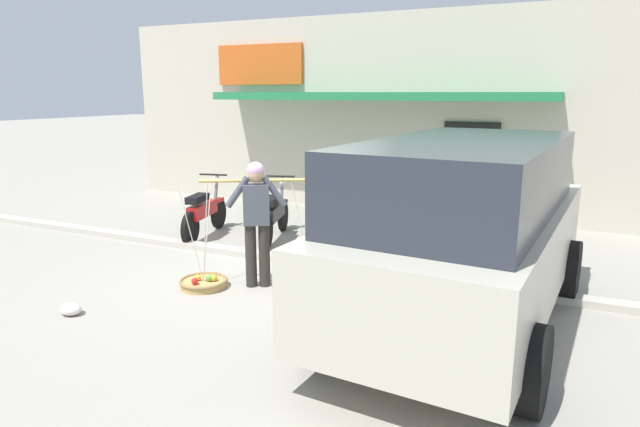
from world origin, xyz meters
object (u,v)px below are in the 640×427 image
Objects in this scene: motorcycle_nearest_shop at (204,212)px; motorcycle_third_in_row at (331,225)px; fruit_basket_right_side at (312,279)px; plastic_litter_bag at (70,309)px; fruit_basket_left_side at (204,282)px; fruit_vendor at (257,216)px; motorcycle_second_in_row at (275,215)px; parked_truck at (465,228)px.

motorcycle_nearest_shop and motorcycle_third_in_row have the same top height.
motorcycle_third_in_row is (-0.40, 1.54, 0.38)m from fruit_basket_right_side.
plastic_litter_bag is at bearing -134.83° from fruit_basket_right_side.
fruit_basket_left_side is at bearing -53.80° from motorcycle_nearest_shop.
fruit_vendor is 0.93× the size of motorcycle_third_in_row.
plastic_litter_bag is at bearing -129.92° from fruit_vendor.
motorcycle_nearest_shop is at bearing -178.43° from motorcycle_third_in_row.
motorcycle_nearest_shop is (-2.89, 1.48, 0.38)m from fruit_basket_right_side.
plastic_litter_bag is (-0.86, -1.42, -0.00)m from fruit_basket_left_side.
fruit_basket_left_side is 1.00× the size of fruit_basket_right_side.
motorcycle_third_in_row is (1.23, -0.30, 0.00)m from motorcycle_second_in_row.
motorcycle_nearest_shop is at bearing 152.97° from fruit_basket_right_side.
motorcycle_nearest_shop is 5.41m from parked_truck.
fruit_vendor is 2.74m from parked_truck.
motorcycle_nearest_shop is (-2.25, 1.84, -0.52)m from fruit_vendor.
fruit_basket_left_side is at bearing -111.11° from motorcycle_third_in_row.
motorcycle_second_in_row is (-0.35, 2.57, 0.38)m from fruit_basket_left_side.
fruit_basket_right_side is (0.64, 0.36, -0.90)m from fruit_vendor.
plastic_litter_bag is (-1.74, -3.70, -0.38)m from motorcycle_third_in_row.
motorcycle_second_in_row is at bearing 166.43° from motorcycle_third_in_row.
fruit_vendor reaches higher than motorcycle_second_in_row.
fruit_basket_right_side reaches higher than motorcycle_second_in_row.
motorcycle_second_in_row is (1.26, 0.36, 0.00)m from motorcycle_nearest_shop.
plastic_litter_bag is at bearing -97.27° from motorcycle_second_in_row.
motorcycle_nearest_shop reaches higher than plastic_litter_bag.
parked_truck is (3.37, 0.21, 1.06)m from fruit_basket_left_side.
fruit_basket_right_side is 0.80× the size of motorcycle_third_in_row.
fruit_basket_left_side reaches higher than motorcycle_third_in_row.
motorcycle_second_in_row is 6.33× the size of plastic_litter_bag.
motorcycle_third_in_row is at bearing 68.89° from fruit_basket_left_side.
motorcycle_second_in_row is at bearing 114.16° from fruit_vendor.
motorcycle_second_in_row is (-0.99, 2.20, -0.52)m from fruit_vendor.
parked_truck is at bearing -39.57° from motorcycle_third_in_row.
motorcycle_third_in_row is at bearing 140.43° from parked_truck.
motorcycle_nearest_shop is 1.31m from motorcycle_second_in_row.
motorcycle_third_in_row is at bearing 1.57° from motorcycle_nearest_shop.
fruit_basket_right_side is (1.28, 0.73, 0.00)m from fruit_basket_left_side.
fruit_vendor is 1.17× the size of fruit_basket_left_side.
fruit_basket_left_side reaches higher than motorcycle_second_in_row.
fruit_basket_left_side is 5.18× the size of plastic_litter_bag.
parked_truck is at bearing -21.80° from motorcycle_nearest_shop.
motorcycle_second_in_row is at bearing 82.73° from plastic_litter_bag.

